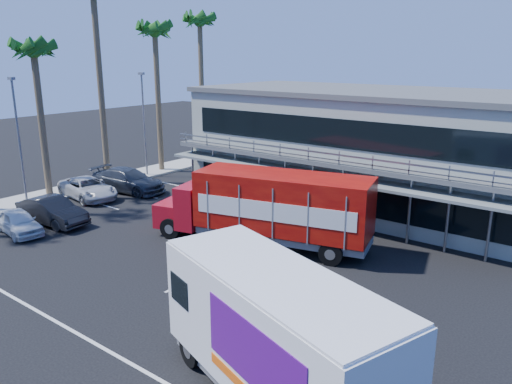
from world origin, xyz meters
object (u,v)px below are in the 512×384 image
Objects in this scene: white_van at (276,336)px; parked_car_b at (52,211)px; red_truck at (268,206)px; parked_car_a at (18,222)px.

parked_car_b is at bearing -175.23° from white_van.
red_truck is at bearing 145.61° from white_van.
parked_car_b reaches higher than parked_car_a.
white_van is 19.12m from parked_car_a.
white_van reaches higher than red_truck.
parked_car_a is at bearing -163.90° from red_truck.
red_truck is 12.77m from parked_car_b.
parked_car_a is 2.00m from parked_car_b.
parked_car_a is at bearing -169.40° from white_van.
red_truck is 1.38× the size of white_van.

